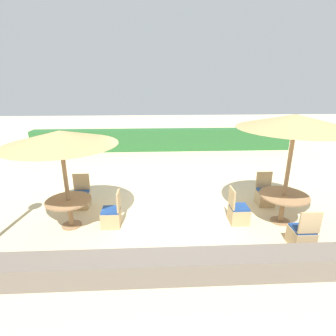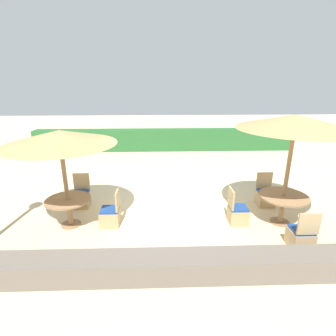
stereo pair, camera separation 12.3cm
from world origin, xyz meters
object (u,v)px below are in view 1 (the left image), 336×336
patio_chair_front_right_north (265,196)px  parasol_front_right (296,122)px  patio_chair_front_right_west (238,213)px  patio_chair_front_left_north (81,198)px  round_table_front_left (69,205)px  round_table_front_right (283,200)px  patio_chair_front_left_east (112,216)px  parasol_front_left (60,138)px  patio_chair_front_right_south (302,236)px

patio_chair_front_right_north → parasol_front_right: bearing=91.0°
parasol_front_right → patio_chair_front_right_north: (-0.02, 1.01, -2.29)m
patio_chair_front_right_west → patio_chair_front_left_north: (-4.21, 1.08, 0.00)m
round_table_front_left → patio_chair_front_left_north: bearing=90.9°
parasol_front_right → round_table_front_right: bearing=0.0°
round_table_front_left → patio_chair_front_left_east: bearing=-1.5°
parasol_front_left → patio_chair_front_right_south: bearing=-11.9°
parasol_front_right → round_table_front_left: size_ratio=2.54×
patio_chair_front_left_east → patio_chair_front_left_north: size_ratio=1.00×
round_table_front_left → patio_chair_front_right_north: bearing=10.2°
patio_chair_front_right_west → patio_chair_front_left_east: (-3.18, 0.01, 0.00)m
patio_chair_front_right_north → patio_chair_front_right_west: same height
patio_chair_front_right_west → parasol_front_left: size_ratio=0.36×
round_table_front_right → patio_chair_front_right_south: (-0.04, -1.04, -0.35)m
patio_chair_front_right_west → patio_chair_front_right_south: same height
patio_chair_front_right_west → patio_chair_front_left_north: size_ratio=1.00×
patio_chair_front_right_west → round_table_front_left: size_ratio=0.86×
patio_chair_front_right_south → round_table_front_right: bearing=87.9°
parasol_front_right → patio_chair_front_left_east: bearing=179.5°
patio_chair_front_right_north → round_table_front_left: size_ratio=0.86×
parasol_front_right → round_table_front_right: 1.94m
patio_chair_front_right_north → patio_chair_front_left_north: same height
round_table_front_right → patio_chair_front_left_east: size_ratio=1.28×
patio_chair_front_right_west → parasol_front_right: bearing=88.2°
round_table_front_left → patio_chair_front_left_north: size_ratio=1.16×
round_table_front_right → round_table_front_left: size_ratio=1.10×
round_table_front_right → patio_chair_front_left_east: patio_chair_front_left_east is taller
patio_chair_front_right_west → patio_chair_front_right_south: bearing=44.9°
round_table_front_left → parasol_front_right: bearing=-0.7°
patio_chair_front_right_north → patio_chair_front_left_east: size_ratio=1.00×
patio_chair_front_right_north → patio_chair_front_left_east: same height
patio_chair_front_right_south → patio_chair_front_left_east: 4.38m
patio_chair_front_right_west → patio_chair_front_left_north: bearing=-104.4°
parasol_front_right → patio_chair_front_right_west: 2.55m
parasol_front_right → patio_chair_front_right_north: bearing=91.0°
patio_chair_front_left_north → patio_chair_front_right_west: bearing=165.6°
patio_chair_front_left_north → parasol_front_right: bearing=168.2°
round_table_front_left → patio_chair_front_right_south: bearing=-11.9°
parasol_front_left → patio_chair_front_left_east: (1.01, -0.03, -1.97)m
patio_chair_front_right_south → patio_chair_front_left_north: 5.70m
patio_chair_front_left_east → patio_chair_front_right_south: bearing=-104.3°
round_table_front_right → patio_chair_front_right_north: size_ratio=1.28×
parasol_front_right → patio_chair_front_right_north: 2.51m
patio_chair_front_right_north → parasol_front_left: (-5.28, -0.95, 1.97)m
round_table_front_left → patio_chair_front_left_north: patio_chair_front_left_north is taller
parasol_front_left → patio_chair_front_left_north: (-0.02, 1.05, -1.97)m
patio_chair_front_right_west → patio_chair_front_right_south: 1.52m
patio_chair_front_right_north → patio_chair_front_right_south: same height
patio_chair_front_right_north → round_table_front_left: 5.37m
parasol_front_right → patio_chair_front_right_west: (-1.11, 0.03, -2.29)m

